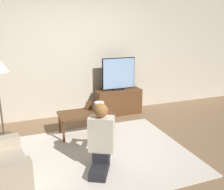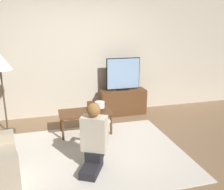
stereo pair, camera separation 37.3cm
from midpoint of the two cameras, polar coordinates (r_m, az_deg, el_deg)
The scene contains 10 objects.
ground_plane at distance 3.92m, azimuth -0.68°, elevation -13.55°, with size 10.00×10.00×0.00m, color #896B4C.
wall_back at distance 5.33m, azimuth -6.10°, elevation 9.12°, with size 10.00×0.06×2.60m.
rug at distance 3.91m, azimuth -0.68°, elevation -13.45°, with size 2.64×2.18×0.02m.
tv_stand at distance 5.49m, azimuth 4.45°, elevation -1.62°, with size 0.99×0.36×0.55m.
tv at distance 5.34m, azimuth 4.58°, elevation 4.80°, with size 0.74×0.08×0.69m.
coffee_table at distance 4.48m, azimuth -3.74°, elevation -4.37°, with size 0.93×0.49×0.42m.
floor_lamp at distance 4.63m, azimuth -22.21°, elevation 6.39°, with size 0.42×0.42×1.47m.
person_kneeling at distance 3.40m, azimuth -0.96°, elevation -9.60°, with size 0.59×0.81×0.92m.
picture_frame at distance 4.58m, azimuth -2.74°, elevation -2.33°, with size 0.11×0.01×0.15m.
table_lamp at distance 4.46m, azimuth -0.46°, elevation -2.42°, with size 0.18×0.18×0.17m.
Camera 2 is at (-0.69, -3.35, 1.93)m, focal length 40.00 mm.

